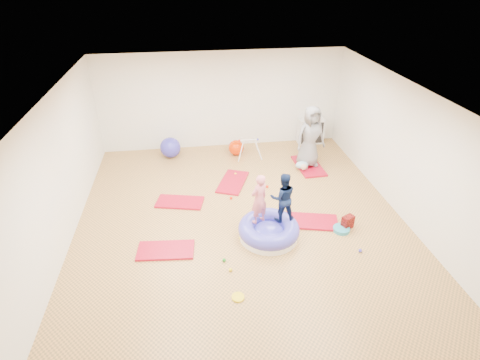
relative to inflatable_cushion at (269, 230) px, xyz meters
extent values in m
cube|color=#C89046|center=(-0.47, 0.53, -0.15)|extent=(7.00, 8.00, 0.01)
cube|color=beige|center=(-0.47, 0.53, 2.65)|extent=(7.00, 8.00, 0.01)
cube|color=white|center=(-0.47, 4.53, 1.25)|extent=(7.00, 0.01, 2.80)
cube|color=white|center=(-0.47, -3.47, 1.25)|extent=(7.00, 0.01, 2.80)
cube|color=white|center=(-3.97, 0.53, 1.25)|extent=(0.01, 8.00, 2.80)
cube|color=white|center=(3.03, 0.53, 1.25)|extent=(0.01, 8.00, 2.80)
cube|color=#9A0017|center=(-2.08, -0.16, -0.13)|extent=(1.13, 0.64, 0.05)
cube|color=#9A0017|center=(-1.79, 1.50, -0.13)|extent=(1.17, 0.77, 0.04)
cube|color=#9A0017|center=(-0.45, 2.23, -0.13)|extent=(0.98, 1.29, 0.05)
cube|color=#9A0017|center=(1.01, 0.33, -0.13)|extent=(1.24, 0.83, 0.05)
cube|color=#9A0017|center=(1.72, 2.79, -0.13)|extent=(0.68, 1.27, 0.05)
cylinder|color=white|center=(0.00, 0.00, -0.08)|extent=(1.21, 1.21, 0.14)
torus|color=#4342C1|center=(0.00, 0.00, 0.04)|extent=(1.25, 1.25, 0.33)
ellipsoid|color=#4342C1|center=(0.00, 0.00, -0.04)|extent=(0.66, 0.66, 0.30)
imported|color=#DB6C79|center=(-0.20, 0.12, 0.75)|extent=(0.47, 0.42, 1.08)
imported|color=#0C1839|center=(0.28, 0.12, 0.74)|extent=(0.54, 0.43, 1.06)
imported|color=slate|center=(1.70, 2.82, 0.73)|extent=(0.90, 0.68, 1.66)
ellipsoid|color=#9DC8DD|center=(1.47, 2.64, 0.00)|extent=(0.35, 0.23, 0.20)
sphere|color=#D7A685|center=(1.47, 2.47, 0.02)|extent=(0.16, 0.16, 0.16)
sphere|color=yellow|center=(-0.33, 2.61, -0.12)|extent=(0.07, 0.07, 0.07)
sphere|color=yellow|center=(-0.58, -0.01, -0.12)|extent=(0.07, 0.07, 0.07)
sphere|color=#3531B4|center=(0.51, 0.52, -0.12)|extent=(0.07, 0.07, 0.07)
sphere|color=#F21D04|center=(-0.59, 1.48, -0.12)|extent=(0.07, 0.07, 0.07)
sphere|color=#F21D04|center=(0.36, 1.87, -0.12)|extent=(0.07, 0.07, 0.07)
sphere|color=yellow|center=(-0.89, -0.88, -0.12)|extent=(0.07, 0.07, 0.07)
sphere|color=#3531B4|center=(1.66, -0.73, -0.12)|extent=(0.07, 0.07, 0.07)
sphere|color=#158A1C|center=(-0.98, -0.61, -0.12)|extent=(0.07, 0.07, 0.07)
sphere|color=#3531B4|center=(-2.02, 3.95, 0.14)|extent=(0.58, 0.58, 0.58)
sphere|color=red|center=(-0.15, 3.81, 0.07)|extent=(0.44, 0.44, 0.44)
cylinder|color=silver|center=(-0.07, 3.40, 0.13)|extent=(0.20, 0.21, 0.54)
cylinder|color=silver|center=(-0.07, 3.86, 0.13)|extent=(0.20, 0.21, 0.54)
cylinder|color=silver|center=(0.43, 3.40, 0.13)|extent=(0.20, 0.21, 0.54)
cylinder|color=silver|center=(0.43, 3.86, 0.13)|extent=(0.20, 0.21, 0.54)
cylinder|color=silver|center=(0.18, 3.63, 0.37)|extent=(0.52, 0.03, 0.03)
sphere|color=#F21D04|center=(-0.08, 3.63, 0.37)|extent=(0.06, 0.06, 0.06)
sphere|color=#3531B4|center=(0.44, 3.63, 0.37)|extent=(0.06, 0.06, 0.06)
cube|color=silver|center=(2.22, 4.33, 0.23)|extent=(0.77, 0.37, 0.77)
cube|color=black|center=(2.22, 4.15, 0.23)|extent=(0.66, 0.02, 0.66)
cube|color=silver|center=(2.22, 4.27, 0.23)|extent=(0.02, 0.26, 0.68)
cube|color=silver|center=(2.22, 4.27, 0.23)|extent=(0.68, 0.26, 0.02)
cylinder|color=teal|center=(1.55, -0.04, -0.11)|extent=(0.35, 0.35, 0.08)
cube|color=#A3120F|center=(1.70, 0.04, -0.01)|extent=(0.29, 0.25, 0.29)
cylinder|color=yellow|center=(-0.85, -1.52, -0.14)|extent=(0.22, 0.22, 0.03)
camera|label=1|loc=(-1.45, -5.88, 4.74)|focal=28.00mm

